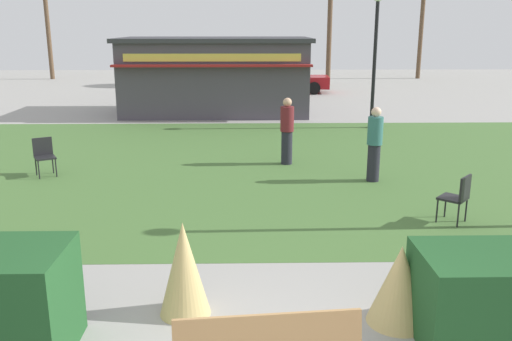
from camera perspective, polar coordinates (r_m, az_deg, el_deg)
lawn_patch at (r=13.94m, az=-0.45°, el=0.68°), size 36.00×12.00×0.01m
hedge_right at (r=6.82m, az=25.13°, el=-11.90°), size 2.09×1.10×1.04m
ornamental_grass_behind_left at (r=6.74m, az=-7.52°, el=-10.12°), size 0.62×0.62×1.19m
ornamental_grass_behind_right at (r=6.76m, az=14.76°, el=-11.42°), size 0.74×0.74×0.97m
lamppost_far at (r=19.11m, az=12.35°, el=12.78°), size 0.36×0.36×4.53m
food_kiosk at (r=22.19m, az=-4.25°, el=9.86°), size 7.44×4.32×2.96m
cafe_chair_west at (r=10.30m, az=20.33°, el=-2.41°), size 0.62×0.62×0.89m
cafe_chair_east at (r=13.71m, az=-21.23°, el=1.66°), size 0.60×0.60×0.89m
person_strolling at (r=13.80m, az=3.25°, el=4.16°), size 0.34×0.34×1.69m
person_standing at (r=12.52m, az=12.25°, el=2.73°), size 0.34×0.34×1.69m
parked_car_west_slot at (r=29.22m, az=-6.93°, el=9.33°), size 4.23×2.11×1.20m
parked_car_center_slot at (r=29.17m, az=3.33°, el=9.40°), size 4.31×2.27×1.20m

